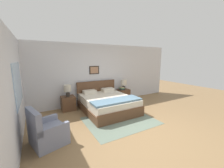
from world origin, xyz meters
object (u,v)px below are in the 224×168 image
at_px(table_lamp_near_window, 68,89).
at_px(table_lamp_by_door, 124,83).
at_px(nightstand_by_door, 123,95).
at_px(armchair, 47,132).
at_px(bed, 107,103).
at_px(nightstand_near_window, 68,103).

xyz_separation_m(table_lamp_near_window, table_lamp_by_door, (2.59, 0.00, 0.00)).
bearing_deg(nightstand_by_door, table_lamp_near_window, -179.59).
relative_size(armchair, table_lamp_by_door, 1.97).
xyz_separation_m(armchair, table_lamp_near_window, (0.91, 1.98, 0.55)).
distance_m(bed, nightstand_by_door, 1.53).
bearing_deg(bed, armchair, -151.96).
xyz_separation_m(nightstand_by_door, table_lamp_by_door, (0.01, -0.02, 0.57)).
bearing_deg(table_lamp_near_window, nightstand_by_door, 0.41).
relative_size(armchair, table_lamp_near_window, 1.97).
xyz_separation_m(armchair, nightstand_near_window, (0.91, 2.00, -0.02)).
bearing_deg(nightstand_by_door, bed, -147.47).
distance_m(nightstand_by_door, table_lamp_by_door, 0.57).
bearing_deg(table_lamp_near_window, nightstand_near_window, 94.95).
distance_m(armchair, nightstand_by_door, 4.03).
distance_m(armchair, table_lamp_near_window, 2.25).
height_order(bed, nightstand_near_window, bed).
relative_size(bed, nightstand_near_window, 3.90).
bearing_deg(armchair, table_lamp_by_door, 103.36).
bearing_deg(armchair, nightstand_by_door, 103.62).
distance_m(nightstand_by_door, table_lamp_near_window, 2.64).
distance_m(bed, table_lamp_near_window, 1.61).
distance_m(bed, table_lamp_by_door, 1.62).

